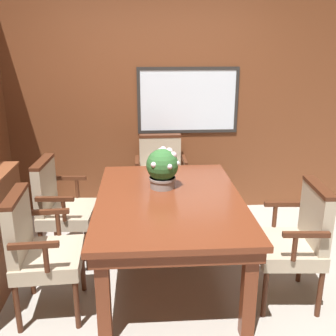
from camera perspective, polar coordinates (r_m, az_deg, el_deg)
The scene contains 8 objects.
ground_plane at distance 3.29m, azimuth 0.20°, elevation -18.19°, with size 14.00×14.00×0.00m, color #A39E93.
wall_back at distance 4.51m, azimuth -1.34°, elevation 8.82°, with size 7.20×0.08×2.45m.
dining_table at distance 3.22m, azimuth 0.18°, elevation -5.78°, with size 1.17×1.70×0.74m.
chair_head_far at distance 4.40m, azimuth -1.06°, elevation -0.73°, with size 0.56×0.47×0.95m.
chair_left_far at distance 3.71m, azimuth -15.42°, elevation -5.05°, with size 0.49×0.58×0.95m.
chair_left_near at distance 3.02m, azimuth -18.31°, elevation -10.85°, with size 0.49×0.58×0.95m.
chair_right_near at distance 3.16m, azimuth 18.23°, elevation -9.47°, with size 0.49×0.58×0.95m.
potted_plant at distance 3.34m, azimuth -0.80°, elevation 0.05°, with size 0.28×0.28×0.35m.
Camera 1 is at (-0.19, -2.65, 1.94)m, focal length 42.00 mm.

